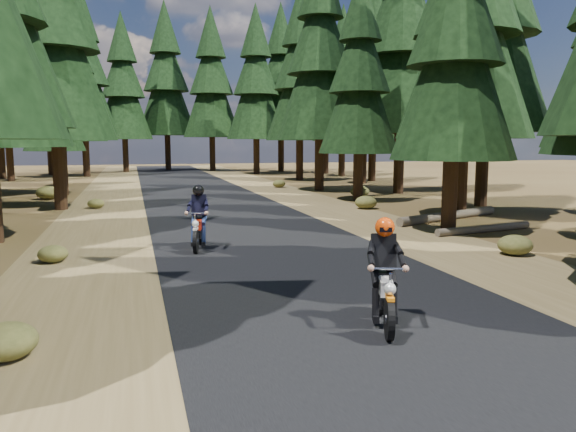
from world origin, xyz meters
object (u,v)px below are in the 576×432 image
object	(u,v)px
log_far	(484,229)
rider_follow	(198,228)
log_near	(449,216)
rider_lead	(385,291)

from	to	relation	value
log_far	rider_follow	bearing A→B (deg)	171.30
log_near	rider_lead	bearing A→B (deg)	-148.79
log_far	rider_lead	bearing A→B (deg)	-143.99
log_near	rider_lead	xyz separation A→B (m)	(-7.32, -10.16, 0.40)
log_far	rider_follow	distance (m)	8.92
log_near	log_far	xyz separation A→B (m)	(-0.44, -2.76, -0.04)
log_far	rider_lead	world-z (taller)	rider_lead
log_near	rider_follow	bearing A→B (deg)	175.50
rider_follow	log_far	bearing A→B (deg)	-164.54
log_near	rider_lead	size ratio (longest dim) A/B	2.77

